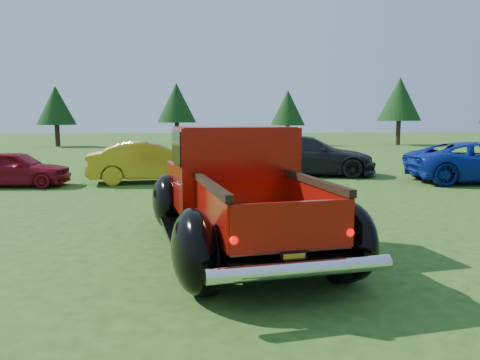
{
  "coord_description": "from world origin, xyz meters",
  "views": [
    {
      "loc": [
        -0.15,
        -7.83,
        2.21
      ],
      "look_at": [
        0.34,
        0.2,
        1.13
      ],
      "focal_mm": 35.0,
      "sensor_mm": 36.0,
      "label": 1
    }
  ],
  "objects": [
    {
      "name": "pickup_truck",
      "position": [
        0.24,
        0.19,
        0.97
      ],
      "size": [
        3.44,
        5.82,
        2.05
      ],
      "rotation": [
        0.0,
        0.0,
        0.19
      ],
      "color": "black",
      "rests_on": "ground"
    },
    {
      "name": "tree_mid_left",
      "position": [
        -3.0,
        31.0,
        3.38
      ],
      "size": [
        3.2,
        3.2,
        5.0
      ],
      "color": "#332114",
      "rests_on": "ground"
    },
    {
      "name": "tree_mid_right",
      "position": [
        6.0,
        30.0,
        2.97
      ],
      "size": [
        2.82,
        2.82,
        4.4
      ],
      "color": "#332114",
      "rests_on": "ground"
    },
    {
      "name": "show_car_red",
      "position": [
        -6.5,
        7.55,
        0.58
      ],
      "size": [
        3.48,
        1.52,
        1.17
      ],
      "primitive_type": "imported",
      "rotation": [
        0.0,
        0.0,
        1.53
      ],
      "color": "maroon",
      "rests_on": "ground"
    },
    {
      "name": "show_car_yellow",
      "position": [
        -2.24,
        8.3,
        0.7
      ],
      "size": [
        4.43,
        2.24,
        1.39
      ],
      "primitive_type": "imported",
      "rotation": [
        0.0,
        0.0,
        1.76
      ],
      "color": "#BF9019",
      "rests_on": "ground"
    },
    {
      "name": "tree_west",
      "position": [
        -12.0,
        29.0,
        3.11
      ],
      "size": [
        2.94,
        2.94,
        4.6
      ],
      "color": "#332114",
      "rests_on": "ground"
    },
    {
      "name": "show_car_grey",
      "position": [
        3.5,
        9.99,
        0.75
      ],
      "size": [
        5.49,
        2.97,
        1.51
      ],
      "primitive_type": "imported",
      "rotation": [
        0.0,
        0.0,
        1.4
      ],
      "color": "black",
      "rests_on": "ground"
    },
    {
      "name": "tree_east",
      "position": [
        15.0,
        29.5,
        3.66
      ],
      "size": [
        3.46,
        3.46,
        5.4
      ],
      "color": "#332114",
      "rests_on": "ground"
    },
    {
      "name": "ground",
      "position": [
        0.0,
        0.0,
        0.0
      ],
      "size": [
        120.0,
        120.0,
        0.0
      ],
      "primitive_type": "plane",
      "color": "#225418",
      "rests_on": "ground"
    }
  ]
}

